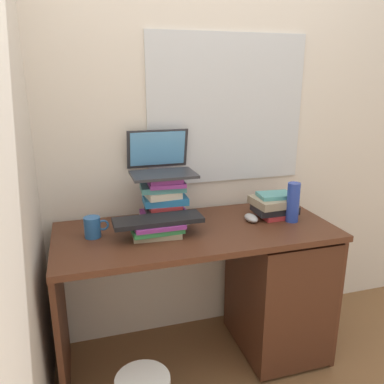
{
  "coord_description": "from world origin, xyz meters",
  "views": [
    {
      "loc": [
        -0.54,
        -1.72,
        1.49
      ],
      "look_at": [
        -0.01,
        0.04,
        0.94
      ],
      "focal_mm": 36.5,
      "sensor_mm": 36.0,
      "label": 1
    }
  ],
  "objects": [
    {
      "name": "wall_back",
      "position": [
        0.0,
        0.35,
        1.3
      ],
      "size": [
        6.0,
        0.06,
        2.6
      ],
      "color": "silver",
      "rests_on": "ground"
    },
    {
      "name": "mug",
      "position": [
        -0.49,
        0.04,
        0.81
      ],
      "size": [
        0.12,
        0.08,
        0.1
      ],
      "color": "#265999",
      "rests_on": "desk"
    },
    {
      "name": "ground_plane",
      "position": [
        0.0,
        0.0,
        0.0
      ],
      "size": [
        6.0,
        6.0,
        0.0
      ],
      "primitive_type": "plane",
      "color": "brown"
    },
    {
      "name": "desk",
      "position": [
        0.35,
        -0.02,
        0.42
      ],
      "size": [
        1.38,
        0.6,
        0.76
      ],
      "color": "#4C2819",
      "rests_on": "ground"
    },
    {
      "name": "computer_mouse",
      "position": [
        0.31,
        0.02,
        0.78
      ],
      "size": [
        0.06,
        0.1,
        0.04
      ],
      "primitive_type": "ellipsoid",
      "color": "#A5A8AD",
      "rests_on": "desk"
    },
    {
      "name": "book_stack_side",
      "position": [
        0.45,
        0.06,
        0.83
      ],
      "size": [
        0.24,
        0.2,
        0.13
      ],
      "color": "#B22D33",
      "rests_on": "desk"
    },
    {
      "name": "wall_left",
      "position": [
        -0.77,
        0.0,
        1.3
      ],
      "size": [
        0.05,
        6.0,
        2.6
      ],
      "primitive_type": "cube",
      "color": "beige",
      "rests_on": "ground"
    },
    {
      "name": "keyboard",
      "position": [
        -0.2,
        -0.03,
        0.84
      ],
      "size": [
        0.42,
        0.14,
        0.02
      ],
      "primitive_type": "cube",
      "rotation": [
        0.0,
        0.0,
        0.01
      ],
      "color": "black",
      "rests_on": "book_stack_keyboard_riser"
    },
    {
      "name": "laptop",
      "position": [
        -0.13,
        0.2,
        1.06
      ],
      "size": [
        0.32,
        0.26,
        0.22
      ],
      "color": "#2D2D33",
      "rests_on": "book_stack_tall"
    },
    {
      "name": "book_stack_keyboard_riser",
      "position": [
        -0.2,
        -0.04,
        0.8
      ],
      "size": [
        0.25,
        0.16,
        0.07
      ],
      "color": "gray",
      "rests_on": "desk"
    },
    {
      "name": "book_stack_tall",
      "position": [
        -0.13,
        0.15,
        0.88
      ],
      "size": [
        0.24,
        0.19,
        0.25
      ],
      "color": "white",
      "rests_on": "desk"
    },
    {
      "name": "water_bottle",
      "position": [
        0.51,
        -0.04,
        0.87
      ],
      "size": [
        0.07,
        0.07,
        0.21
      ],
      "primitive_type": "cylinder",
      "color": "#263FA5",
      "rests_on": "desk"
    }
  ]
}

